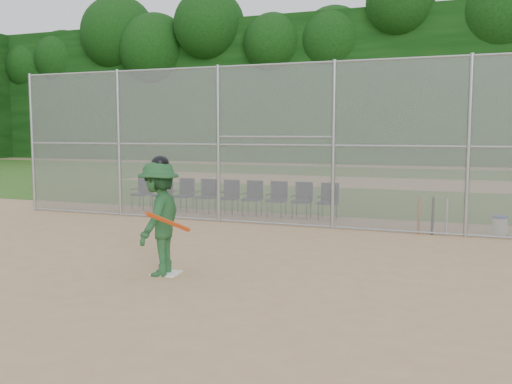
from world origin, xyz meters
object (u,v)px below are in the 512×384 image
(batter_at_plate, at_px, (159,217))
(chair_0, at_px, (141,193))
(water_cooler, at_px, (500,225))
(home_plate, at_px, (167,273))

(batter_at_plate, relative_size, chair_0, 2.03)
(batter_at_plate, height_order, chair_0, batter_at_plate)
(water_cooler, xyz_separation_m, chair_0, (-9.94, 0.78, 0.26))
(water_cooler, relative_size, chair_0, 0.45)
(batter_at_plate, bearing_deg, water_cooler, 48.32)
(chair_0, bearing_deg, home_plate, -54.72)
(water_cooler, bearing_deg, chair_0, 175.53)
(home_plate, distance_m, water_cooler, 7.87)
(batter_at_plate, bearing_deg, chair_0, 124.54)
(water_cooler, height_order, chair_0, chair_0)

